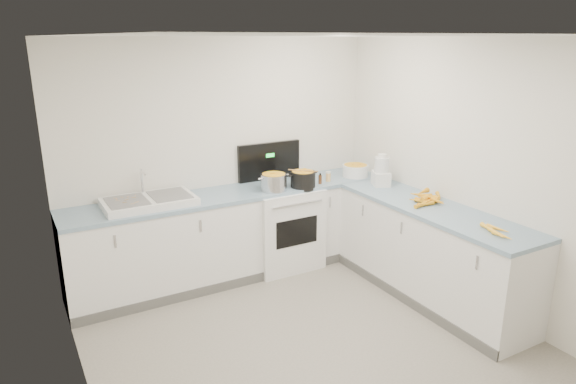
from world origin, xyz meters
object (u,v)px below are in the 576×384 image
black_pot (303,180)px  food_processor (381,172)px  sink (149,201)px  extract_bottle (320,180)px  mixing_bowl (355,171)px  stove (282,225)px  spice_jar (328,177)px  steel_pot (274,183)px

black_pot → food_processor: food_processor is taller
sink → extract_bottle: sink is taller
mixing_bowl → black_pot: bearing=-174.2°
black_pot → mixing_bowl: black_pot is taller
stove → black_pot: 0.59m
black_pot → sink: bearing=173.2°
extract_bottle → spice_jar: size_ratio=1.02×
stove → spice_jar: 0.75m
sink → food_processor: (2.39, -0.56, 0.11)m
black_pot → food_processor: 0.86m
stove → spice_jar: size_ratio=14.28×
mixing_bowl → extract_bottle: size_ratio=3.05×
stove → steel_pot: stove is taller
steel_pot → mixing_bowl: steel_pot is taller
spice_jar → food_processor: (0.41, -0.42, 0.10)m
extract_bottle → mixing_bowl: bearing=7.4°
black_pot → food_processor: bearing=-25.5°
steel_pot → black_pot: size_ratio=1.02×
food_processor → black_pot: bearing=154.5°
sink → mixing_bowl: bearing=-2.8°
steel_pot → spice_jar: (0.70, 0.02, -0.03)m
stove → spice_jar: stove is taller
black_pot → mixing_bowl: 0.76m
sink → steel_pot: (1.28, -0.16, 0.04)m
stove → mixing_bowl: stove is taller
extract_bottle → spice_jar: extract_bottle is taller
stove → extract_bottle: size_ratio=14.05×
mixing_bowl → food_processor: food_processor is taller
food_processor → mixing_bowl: bearing=91.9°
stove → black_pot: (0.17, -0.18, 0.54)m
extract_bottle → stove: bearing=156.8°
steel_pot → mixing_bowl: size_ratio=0.92×
steel_pot → mixing_bowl: (1.09, 0.05, -0.01)m
stove → spice_jar: (0.53, -0.13, 0.51)m
black_pot → spice_jar: size_ratio=2.80×
mixing_bowl → spice_jar: size_ratio=3.10×
sink → steel_pot: sink is taller
sink → spice_jar: sink is taller
steel_pot → sink: bearing=172.8°
steel_pot → extract_bottle: size_ratio=2.82×
mixing_bowl → stove: bearing=173.8°
extract_bottle → sink: bearing=174.3°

